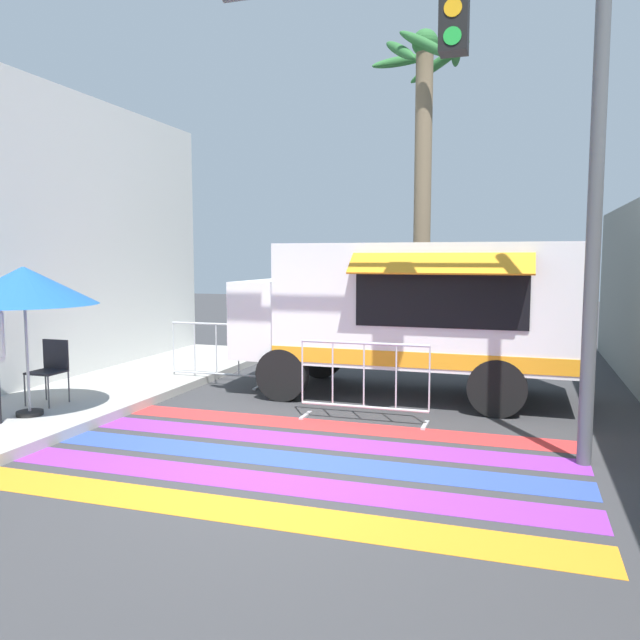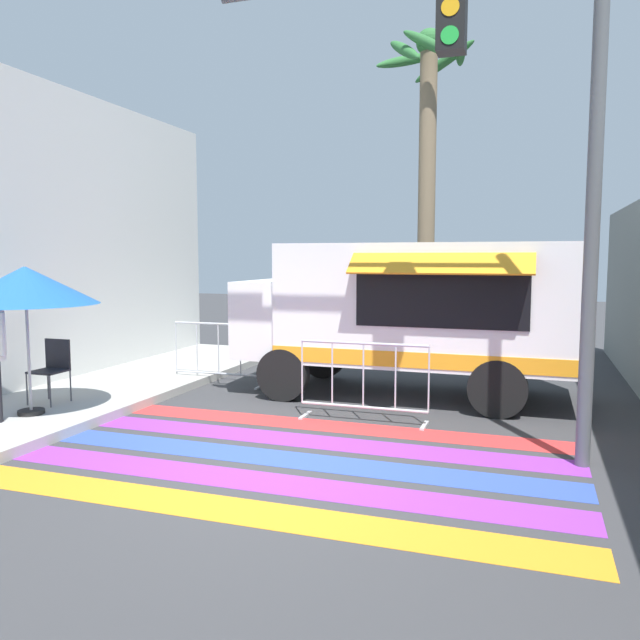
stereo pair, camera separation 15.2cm
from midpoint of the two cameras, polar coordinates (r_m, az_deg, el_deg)
name	(u,v)px [view 2 (the right image)]	position (r m, az deg, el deg)	size (l,w,h in m)	color
ground_plane	(274,479)	(6.83, -3.59, -14.27)	(60.00, 60.00, 0.00)	#38383A
crosswalk_painted	(295,460)	(7.38, -1.68, -12.67)	(6.40, 3.60, 0.01)	orange
food_truck	(406,307)	(10.56, 8.29, 1.18)	(5.63, 2.70, 2.56)	white
traffic_signal_pole	(509,95)	(7.64, 17.47, 19.05)	(4.61, 0.29, 6.11)	#515456
patio_umbrella	(25,286)	(9.49, -24.93, 2.85)	(1.96, 1.96, 2.08)	black
folding_chair	(53,364)	(10.30, -22.85, -3.76)	(0.45, 0.45, 0.95)	#4C4C51
barricade_front	(363,382)	(8.93, 4.47, -5.71)	(1.88, 0.44, 1.15)	#B7BABF
barricade_side	(218,354)	(11.60, -8.90, -3.12)	(1.81, 0.44, 1.15)	#B7BABF
palm_tree	(427,149)	(15.19, 10.08, 15.10)	(2.37, 2.33, 7.51)	#7A664C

